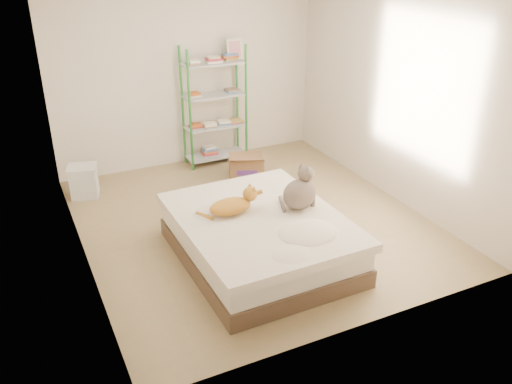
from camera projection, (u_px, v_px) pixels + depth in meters
room at (252, 115)px, 5.81m from camera, size 3.81×4.21×2.61m
bed at (260, 238)px, 5.54m from camera, size 1.58×1.97×0.50m
orange_cat at (230, 205)px, 5.45m from camera, size 0.53×0.29×0.21m
grey_cat at (300, 188)px, 5.51m from camera, size 0.46×0.41×0.46m
shelf_unit at (215, 105)px, 7.65m from camera, size 0.89×0.36×1.74m
cardboard_box at (246, 167)px, 7.42m from camera, size 0.56×0.58×0.37m
white_bin at (84, 181)px, 6.89m from camera, size 0.43×0.40×0.42m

